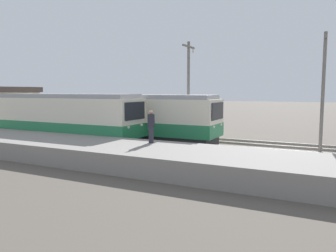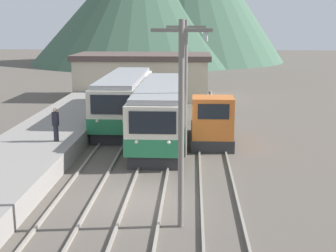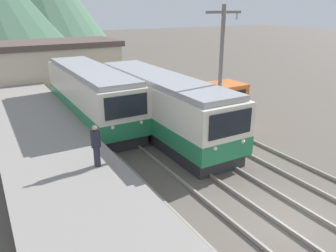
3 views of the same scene
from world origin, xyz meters
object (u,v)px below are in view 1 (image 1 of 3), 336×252
object	(u,v)px
commuter_train_left	(68,121)
person_on_platform	(151,125)
commuter_train_center	(137,120)
catenary_mast_near	(323,88)
shunting_locomotive	(160,122)
catenary_mast_mid	(188,88)

from	to	relation	value
commuter_train_left	person_on_platform	size ratio (longest dim) A/B	6.47
commuter_train_center	catenary_mast_near	size ratio (longest dim) A/B	1.72
shunting_locomotive	catenary_mast_near	distance (m)	12.22
catenary_mast_near	catenary_mast_mid	size ratio (longest dim) A/B	1.00
catenary_mast_mid	person_on_platform	distance (m)	7.05
catenary_mast_mid	commuter_train_center	bearing A→B (deg)	113.80
commuter_train_center	shunting_locomotive	xyz separation A→B (m)	(3.00, -0.30, -0.41)
commuter_train_left	catenary_mast_near	xyz separation A→B (m)	(4.31, -16.10, 2.27)
shunting_locomotive	catenary_mast_near	xyz separation A→B (m)	(-1.49, -11.82, 2.70)
commuter_train_left	catenary_mast_near	size ratio (longest dim) A/B	1.58
catenary_mast_near	person_on_platform	xyz separation A→B (m)	(-6.73, 7.96, -1.98)
catenary_mast_mid	person_on_platform	size ratio (longest dim) A/B	4.09
shunting_locomotive	catenary_mast_near	size ratio (longest dim) A/B	0.79
commuter_train_center	shunting_locomotive	world-z (taller)	commuter_train_center
person_on_platform	catenary_mast_mid	bearing A→B (deg)	6.29
commuter_train_left	commuter_train_center	size ratio (longest dim) A/B	0.92
commuter_train_center	catenary_mast_mid	xyz separation A→B (m)	(1.51, -3.42, 2.29)
commuter_train_left	shunting_locomotive	xyz separation A→B (m)	(5.80, -4.28, -0.43)
shunting_locomotive	person_on_platform	xyz separation A→B (m)	(-8.22, -3.86, 0.72)
commuter_train_left	catenary_mast_near	bearing A→B (deg)	-75.02
commuter_train_center	catenary_mast_near	distance (m)	12.43
commuter_train_left	catenary_mast_mid	world-z (taller)	catenary_mast_mid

